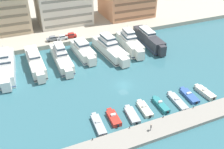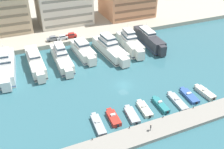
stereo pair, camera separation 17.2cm
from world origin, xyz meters
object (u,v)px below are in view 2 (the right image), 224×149
(yacht_ivory_center, at_px, (110,48))
(motorboat_cream_right, at_px, (205,92))
(motorboat_grey_far_left, at_px, (98,124))
(motorboat_red_left, at_px, (113,118))
(yacht_ivory_center_left, at_px, (83,50))
(yacht_ivory_mid_left, at_px, (61,57))
(motorboat_blue_mid_right, at_px, (189,96))
(car_grey_far_left, at_px, (53,38))
(motorboat_grey_mid_left, at_px, (132,115))
(yacht_charcoal_mid_right, at_px, (149,39))
(car_red_mid_left, at_px, (71,35))
(pedestrian_near_edge, at_px, (151,127))
(motorboat_grey_center_right, at_px, (177,101))
(motorboat_cream_center_left, at_px, (144,109))
(yacht_ivory_left, at_px, (35,61))
(yacht_white_far_left, at_px, (7,66))
(motorboat_teal_center, at_px, (161,105))
(yacht_ivory_center_right, at_px, (130,43))
(car_white_left, at_px, (62,37))

(yacht_ivory_center, distance_m, motorboat_cream_right, 34.28)
(motorboat_grey_far_left, xyz_separation_m, motorboat_red_left, (3.96, 0.63, 0.08))
(yacht_ivory_center_left, relative_size, motorboat_grey_far_left, 2.16)
(yacht_ivory_mid_left, distance_m, motorboat_blue_mid_right, 40.55)
(yacht_ivory_center_left, bearing_deg, car_grey_far_left, 120.95)
(yacht_ivory_center_left, xyz_separation_m, motorboat_grey_mid_left, (1.16, -33.59, -1.61))
(yacht_ivory_center, relative_size, yacht_charcoal_mid_right, 1.01)
(car_grey_far_left, bearing_deg, car_red_mid_left, 0.33)
(yacht_ivory_center, relative_size, pedestrian_near_edge, 12.94)
(motorboat_grey_center_right, height_order, pedestrian_near_edge, pedestrian_near_edge)
(motorboat_cream_center_left, bearing_deg, motorboat_grey_center_right, -4.08)
(yacht_ivory_left, bearing_deg, car_red_mid_left, 42.35)
(yacht_white_far_left, bearing_deg, motorboat_cream_center_left, -47.20)
(yacht_ivory_left, bearing_deg, motorboat_cream_right, -39.61)
(yacht_ivory_left, distance_m, motorboat_cream_center_left, 37.93)
(yacht_ivory_center, bearing_deg, yacht_ivory_mid_left, 178.59)
(yacht_charcoal_mid_right, relative_size, motorboat_teal_center, 3.14)
(yacht_white_far_left, bearing_deg, motorboat_blue_mid_right, -36.52)
(yacht_ivory_left, bearing_deg, motorboat_cream_center_left, -56.48)
(yacht_ivory_center_right, bearing_deg, motorboat_grey_far_left, -126.75)
(yacht_ivory_center_left, height_order, car_white_left, yacht_ivory_center_left)
(yacht_ivory_center_right, xyz_separation_m, motorboat_red_left, (-20.04, -31.51, -1.91))
(yacht_ivory_center_left, relative_size, yacht_charcoal_mid_right, 0.78)
(yacht_ivory_center_left, bearing_deg, motorboat_blue_mid_right, -60.82)
(motorboat_cream_right, bearing_deg, yacht_ivory_center_left, 124.43)
(yacht_white_far_left, xyz_separation_m, yacht_ivory_center_left, (24.28, 1.27, -0.32))
(motorboat_cream_right, bearing_deg, motorboat_grey_far_left, -179.74)
(yacht_charcoal_mid_right, relative_size, motorboat_grey_center_right, 2.60)
(motorboat_red_left, distance_m, motorboat_teal_center, 12.63)
(yacht_ivory_center_right, distance_m, motorboat_teal_center, 32.69)
(yacht_ivory_center_left, bearing_deg, yacht_ivory_center_right, -4.92)
(yacht_white_far_left, height_order, car_grey_far_left, yacht_white_far_left)
(yacht_charcoal_mid_right, height_order, motorboat_grey_mid_left, yacht_charcoal_mid_right)
(yacht_ivory_left, bearing_deg, yacht_ivory_mid_left, -4.54)
(yacht_ivory_mid_left, xyz_separation_m, motorboat_red_left, (4.56, -31.05, -1.56))
(motorboat_blue_mid_right, relative_size, motorboat_cream_right, 1.03)
(motorboat_grey_far_left, bearing_deg, yacht_ivory_left, 105.08)
(yacht_ivory_center_right, bearing_deg, motorboat_grey_mid_left, -115.85)
(yacht_ivory_center_left, bearing_deg, motorboat_red_left, -95.72)
(motorboat_grey_mid_left, bearing_deg, motorboat_grey_far_left, 179.85)
(motorboat_red_left, relative_size, car_grey_far_left, 1.51)
(motorboat_red_left, bearing_deg, yacht_ivory_mid_left, 98.35)
(yacht_ivory_center_right, relative_size, car_red_mid_left, 4.54)
(yacht_ivory_center, relative_size, motorboat_cream_center_left, 3.17)
(yacht_ivory_center_right, distance_m, motorboat_red_left, 37.39)
(motorboat_grey_far_left, bearing_deg, car_white_left, 86.14)
(yacht_charcoal_mid_right, distance_m, motorboat_cream_right, 32.38)
(motorboat_cream_center_left, bearing_deg, yacht_ivory_center_right, 69.47)
(yacht_ivory_center_right, xyz_separation_m, motorboat_grey_far_left, (-24.00, -32.13, -1.99))
(motorboat_grey_mid_left, bearing_deg, yacht_ivory_center_left, 91.97)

